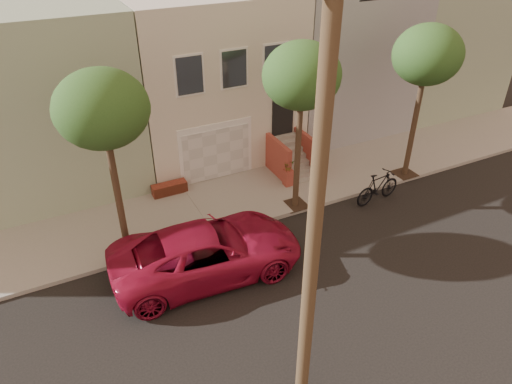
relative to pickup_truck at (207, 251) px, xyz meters
name	(u,v)px	position (x,y,z in m)	size (l,w,h in m)	color
ground	(330,277)	(3.37, -1.97, -0.84)	(90.00, 90.00, 0.00)	black
sidewalk	(255,195)	(3.37, 3.38, -0.77)	(40.00, 3.70, 0.15)	gray
house_row	(199,68)	(3.37, 9.22, 2.80)	(33.10, 11.70, 7.00)	beige
tree_left	(102,110)	(-2.13, 1.93, 4.41)	(2.70, 2.57, 6.30)	#2D2116
tree_mid	(302,77)	(4.37, 1.93, 4.41)	(2.70, 2.57, 6.30)	#2D2116
tree_right	(427,56)	(9.87, 1.93, 4.41)	(2.70, 2.57, 6.30)	#2D2116
pickup_truck	(207,251)	(0.00, 0.00, 0.00)	(2.80, 6.07, 1.69)	maroon
motorcycle	(378,187)	(7.54, 0.92, -0.19)	(0.61, 2.17, 1.31)	black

